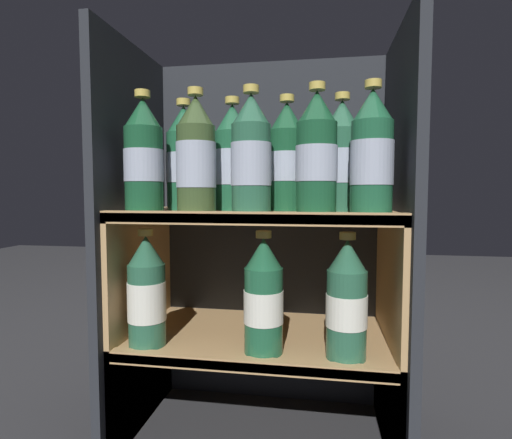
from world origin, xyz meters
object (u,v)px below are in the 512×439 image
(bottle_upper_front_3, at_px, (316,155))
(bottle_upper_back_3, at_px, (342,159))
(bottle_upper_front_1, at_px, (196,158))
(bottle_lower_front_0, at_px, (147,294))
(bottle_upper_front_4, at_px, (372,155))
(bottle_upper_back_0, at_px, (184,161))
(bottle_upper_front_2, at_px, (250,157))
(bottle_upper_back_1, at_px, (232,160))
(bottle_upper_back_2, at_px, (287,159))
(bottle_lower_front_2, at_px, (347,302))
(bottle_lower_front_1, at_px, (264,298))
(bottle_upper_front_0, at_px, (144,158))

(bottle_upper_front_3, height_order, bottle_upper_back_3, same)
(bottle_upper_front_1, relative_size, bottle_lower_front_0, 1.00)
(bottle_upper_front_4, xyz_separation_m, bottle_upper_back_0, (-0.40, 0.09, 0.00))
(bottle_upper_front_1, relative_size, bottle_upper_front_2, 1.00)
(bottle_upper_back_1, bearing_deg, bottle_upper_front_1, -122.14)
(bottle_upper_front_1, distance_m, bottle_upper_back_0, 0.10)
(bottle_upper_front_1, relative_size, bottle_upper_front_3, 1.00)
(bottle_upper_back_2, height_order, bottle_lower_front_2, bottle_upper_back_2)
(bottle_lower_front_1, distance_m, bottle_lower_front_2, 0.16)
(bottle_upper_front_4, xyz_separation_m, bottle_lower_front_0, (-0.45, 0.00, -0.28))
(bottle_lower_front_0, distance_m, bottle_lower_front_2, 0.41)
(bottle_upper_front_2, xyz_separation_m, bottle_lower_front_1, (0.03, -0.00, -0.28))
(bottle_upper_front_4, bearing_deg, bottle_lower_front_0, 180.00)
(bottle_upper_front_0, distance_m, bottle_upper_front_3, 0.35)
(bottle_upper_front_2, height_order, bottle_upper_back_1, same)
(bottle_upper_back_2, bearing_deg, bottle_lower_front_1, -113.07)
(bottle_upper_back_0, distance_m, bottle_lower_front_2, 0.46)
(bottle_upper_front_1, height_order, bottle_upper_front_4, same)
(bottle_upper_front_2, height_order, bottle_lower_front_2, bottle_upper_front_2)
(bottle_upper_front_1, xyz_separation_m, bottle_upper_front_2, (0.11, 0.00, 0.00))
(bottle_upper_back_3, relative_size, bottle_lower_front_0, 1.00)
(bottle_upper_back_3, bearing_deg, bottle_lower_front_0, -167.68)
(bottle_upper_front_3, xyz_separation_m, bottle_upper_front_4, (0.10, 0.00, -0.00))
(bottle_upper_front_0, bearing_deg, bottle_upper_front_3, -0.00)
(bottle_upper_front_0, distance_m, bottle_upper_back_1, 0.19)
(bottle_upper_front_4, relative_size, bottle_upper_back_3, 1.00)
(bottle_upper_front_0, height_order, bottle_upper_front_2, same)
(bottle_upper_front_0, distance_m, bottle_upper_front_2, 0.22)
(bottle_upper_back_0, height_order, bottle_lower_front_1, bottle_upper_back_0)
(bottle_upper_front_0, xyz_separation_m, bottle_lower_front_1, (0.25, 0.00, -0.28))
(bottle_upper_back_1, distance_m, bottle_upper_back_2, 0.12)
(bottle_upper_front_0, bearing_deg, bottle_upper_back_1, 27.70)
(bottle_upper_front_1, xyz_separation_m, bottle_lower_front_1, (0.14, 0.00, -0.28))
(bottle_upper_front_0, xyz_separation_m, bottle_upper_front_2, (0.22, 0.00, -0.00))
(bottle_upper_front_0, bearing_deg, bottle_upper_back_3, 12.29)
(bottle_upper_front_3, relative_size, bottle_upper_back_1, 1.00)
(bottle_upper_back_2, bearing_deg, bottle_upper_front_2, -126.36)
(bottle_lower_front_0, bearing_deg, bottle_upper_front_1, 0.00)
(bottle_upper_front_0, height_order, bottle_upper_back_0, same)
(bottle_lower_front_0, bearing_deg, bottle_upper_back_3, 12.32)
(bottle_upper_front_1, height_order, bottle_upper_back_2, same)
(bottle_upper_front_1, bearing_deg, bottle_upper_front_2, 0.00)
(bottle_upper_front_2, bearing_deg, bottle_upper_front_3, -0.00)
(bottle_upper_front_3, xyz_separation_m, bottle_upper_back_3, (0.05, 0.09, -0.00))
(bottle_upper_back_2, relative_size, bottle_lower_front_2, 1.00)
(bottle_upper_front_2, bearing_deg, bottle_lower_front_0, -180.00)
(bottle_upper_front_0, relative_size, bottle_lower_front_1, 1.00)
(bottle_upper_front_2, relative_size, bottle_upper_front_4, 1.00)
(bottle_upper_back_0, relative_size, bottle_upper_back_2, 1.00)
(bottle_upper_front_1, height_order, bottle_upper_front_2, same)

